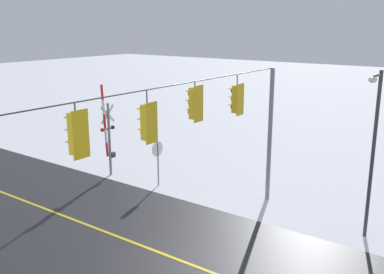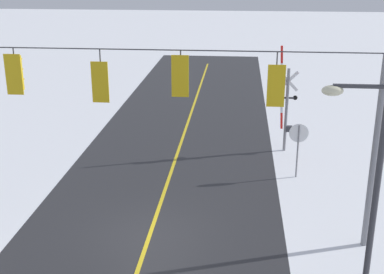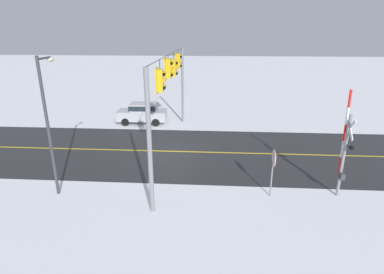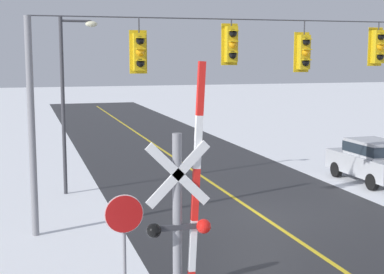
# 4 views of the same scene
# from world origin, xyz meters

# --- Properties ---
(ground_plane) EXTENTS (160.00, 160.00, 0.00)m
(ground_plane) POSITION_xyz_m (0.00, 0.00, 0.00)
(ground_plane) COLOR white
(signal_span) EXTENTS (14.20, 0.47, 6.22)m
(signal_span) POSITION_xyz_m (0.06, -0.01, 4.41)
(signal_span) COLOR gray
(signal_span) RESTS_ON ground
(stop_sign) EXTENTS (0.80, 0.09, 2.35)m
(stop_sign) POSITION_xyz_m (-5.34, -5.39, 1.71)
(stop_sign) COLOR gray
(stop_sign) RESTS_ON ground
(railroad_crossing) EXTENTS (0.98, 0.31, 5.04)m
(railroad_crossing) POSITION_xyz_m (-5.04, -8.61, 2.33)
(railroad_crossing) COLOR gray
(railroad_crossing) RESTS_ON ground
(streetlamp_near) EXTENTS (1.39, 0.28, 6.50)m
(streetlamp_near) POSITION_xyz_m (-5.59, 4.85, 3.92)
(streetlamp_near) COLOR #38383D
(streetlamp_near) RESTS_ON ground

